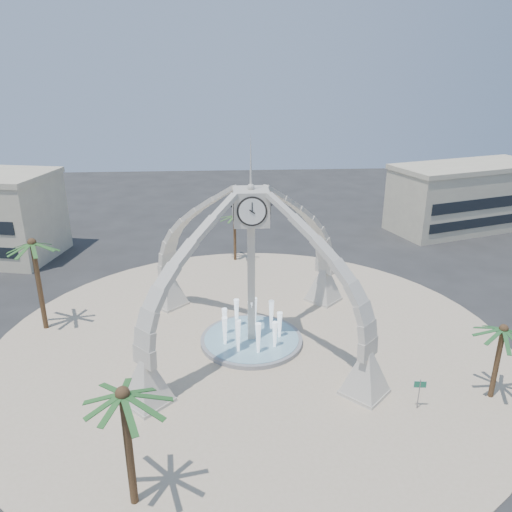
{
  "coord_description": "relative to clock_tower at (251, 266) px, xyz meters",
  "views": [
    {
      "loc": [
        -1.91,
        -34.21,
        20.33
      ],
      "look_at": [
        0.49,
        2.0,
        6.52
      ],
      "focal_mm": 35.0,
      "sensor_mm": 36.0,
      "label": 1
    }
  ],
  "objects": [
    {
      "name": "building_ne",
      "position": [
        30.0,
        28.0,
        -2.18
      ],
      "size": [
        21.87,
        14.17,
        8.6
      ],
      "rotation": [
        0.0,
        0.0,
        0.31
      ],
      "color": "beige",
      "rests_on": "ground"
    },
    {
      "name": "palm_east",
      "position": [
        15.28,
        -7.93,
        -1.48
      ],
      "size": [
        4.09,
        4.09,
        5.75
      ],
      "rotation": [
        0.0,
        0.0,
        0.15
      ],
      "color": "brown",
      "rests_on": "ground"
    },
    {
      "name": "palm_north",
      "position": [
        -0.79,
        17.98,
        -1.38
      ],
      "size": [
        3.67,
        3.67,
        5.8
      ],
      "rotation": [
        0.0,
        0.0,
        -0.14
      ],
      "color": "brown",
      "rests_on": "ground"
    },
    {
      "name": "street_sign",
      "position": [
        10.01,
        -8.82,
        -4.92
      ],
      "size": [
        0.8,
        0.12,
        2.19
      ],
      "rotation": [
        0.0,
        0.0,
        -0.11
      ],
      "color": "slate",
      "rests_on": "ground"
    },
    {
      "name": "clock_tower",
      "position": [
        0.0,
        0.0,
        0.0
      ],
      "size": [
        17.94,
        17.94,
        16.3
      ],
      "color": "beige",
      "rests_on": "ground"
    },
    {
      "name": "plaza",
      "position": [
        0.0,
        0.0,
        -6.46
      ],
      "size": [
        40.0,
        40.0,
        0.06
      ],
      "primitive_type": "cylinder",
      "color": "#C8B195",
      "rests_on": "ground"
    },
    {
      "name": "palm_west",
      "position": [
        -16.89,
        3.43,
        0.92
      ],
      "size": [
        5.49,
        5.49,
        8.36
      ],
      "rotation": [
        0.0,
        0.0,
        -0.35
      ],
      "color": "brown",
      "rests_on": "ground"
    },
    {
      "name": "fountain",
      "position": [
        0.0,
        0.0,
        -6.2
      ],
      "size": [
        8.0,
        8.0,
        3.62
      ],
      "color": "gray",
      "rests_on": "ground"
    },
    {
      "name": "palm_south",
      "position": [
        -6.7,
        -14.99,
        -0.11
      ],
      "size": [
        5.21,
        5.21,
        7.29
      ],
      "rotation": [
        0.0,
        0.0,
        0.23
      ],
      "color": "brown",
      "rests_on": "ground"
    },
    {
      "name": "ground",
      "position": [
        0.0,
        0.0,
        -6.49
      ],
      "size": [
        140.0,
        140.0,
        0.0
      ],
      "primitive_type": "plane",
      "color": "#282828",
      "rests_on": "ground"
    }
  ]
}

